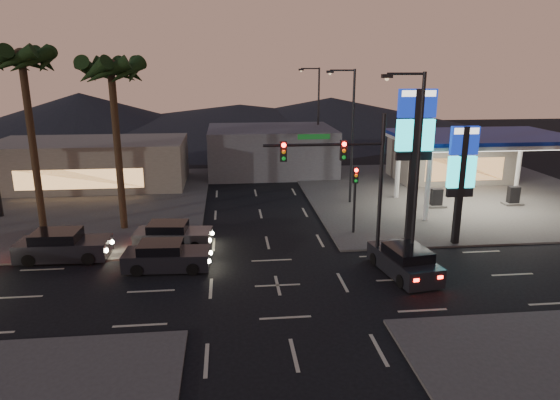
{
  "coord_description": "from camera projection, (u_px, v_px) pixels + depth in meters",
  "views": [
    {
      "loc": [
        -2.24,
        -22.03,
        10.34
      ],
      "look_at": [
        0.62,
        4.66,
        3.0
      ],
      "focal_mm": 32.0,
      "sensor_mm": 36.0,
      "label": 1
    }
  ],
  "objects": [
    {
      "name": "streetlight_mid",
      "position": [
        350.0,
        129.0,
        36.71
      ],
      "size": [
        2.14,
        0.25,
        10.0
      ],
      "color": "black",
      "rests_on": "ground"
    },
    {
      "name": "hill_left",
      "position": [
        81.0,
        112.0,
        78.28
      ],
      "size": [
        40.0,
        40.0,
        6.0
      ],
      "primitive_type": "cone",
      "color": "black",
      "rests_on": "ground"
    },
    {
      "name": "pylon_sign_short",
      "position": [
        462.0,
        168.0,
        28.31
      ],
      "size": [
        1.6,
        0.35,
        7.0
      ],
      "color": "black",
      "rests_on": "ground"
    },
    {
      "name": "hill_center",
      "position": [
        240.0,
        117.0,
        81.11
      ],
      "size": [
        60.0,
        60.0,
        4.0
      ],
      "primitive_type": "cone",
      "color": "black",
      "rests_on": "ground"
    },
    {
      "name": "car_lane_b_mid",
      "position": [
        62.0,
        246.0,
        27.16
      ],
      "size": [
        5.01,
        2.22,
        1.61
      ],
      "color": "black",
      "rests_on": "ground"
    },
    {
      "name": "suv_station",
      "position": [
        404.0,
        261.0,
        25.16
      ],
      "size": [
        2.64,
        4.84,
        1.54
      ],
      "color": "black",
      "rests_on": "ground"
    },
    {
      "name": "streetlight_near",
      "position": [
        414.0,
        162.0,
        24.24
      ],
      "size": [
        2.14,
        0.25,
        10.0
      ],
      "color": "black",
      "rests_on": "ground"
    },
    {
      "name": "convenience_store",
      "position": [
        450.0,
        158.0,
        45.55
      ],
      "size": [
        10.0,
        6.0,
        4.0
      ],
      "primitive_type": "cube",
      "color": "#726B5B",
      "rests_on": "ground"
    },
    {
      "name": "pylon_sign_tall",
      "position": [
        415.0,
        135.0,
        28.55
      ],
      "size": [
        2.2,
        0.35,
        9.0
      ],
      "color": "black",
      "rests_on": "ground"
    },
    {
      "name": "palm_b",
      "position": [
        23.0,
        70.0,
        29.14
      ],
      "size": [
        4.41,
        4.41,
        11.46
      ],
      "color": "black",
      "rests_on": "ground"
    },
    {
      "name": "traffic_signal_mast",
      "position": [
        348.0,
        169.0,
        25.0
      ],
      "size": [
        6.1,
        0.39,
        8.0
      ],
      "color": "black",
      "rests_on": "ground"
    },
    {
      "name": "ground",
      "position": [
        278.0,
        285.0,
        24.09
      ],
      "size": [
        140.0,
        140.0,
        0.0
      ],
      "primitive_type": "plane",
      "color": "black",
      "rests_on": "ground"
    },
    {
      "name": "corner_lot_nw",
      "position": [
        46.0,
        204.0,
        37.78
      ],
      "size": [
        24.0,
        24.0,
        0.12
      ],
      "primitive_type": "cube",
      "color": "#47443F",
      "rests_on": "ground"
    },
    {
      "name": "pedestal_signal",
      "position": [
        355.0,
        189.0,
        30.58
      ],
      "size": [
        0.32,
        0.39,
        4.3
      ],
      "color": "black",
      "rests_on": "ground"
    },
    {
      "name": "palm_a",
      "position": [
        112.0,
        80.0,
        29.79
      ],
      "size": [
        4.41,
        4.41,
        10.86
      ],
      "color": "black",
      "rests_on": "ground"
    },
    {
      "name": "car_lane_b_front",
      "position": [
        172.0,
        236.0,
        29.05
      ],
      "size": [
        4.62,
        2.29,
        1.46
      ],
      "color": "#4D4D4F",
      "rests_on": "ground"
    },
    {
      "name": "gas_station",
      "position": [
        481.0,
        139.0,
        35.9
      ],
      "size": [
        12.2,
        8.2,
        5.47
      ],
      "color": "silver",
      "rests_on": "ground"
    },
    {
      "name": "building_far_mid",
      "position": [
        271.0,
        150.0,
        48.65
      ],
      "size": [
        12.0,
        9.0,
        4.4
      ],
      "primitive_type": "cube",
      "color": "#4C4C51",
      "rests_on": "ground"
    },
    {
      "name": "hill_right",
      "position": [
        331.0,
        113.0,
        82.52
      ],
      "size": [
        50.0,
        50.0,
        5.0
      ],
      "primitive_type": "cone",
      "color": "black",
      "rests_on": "ground"
    },
    {
      "name": "car_lane_a_front",
      "position": [
        166.0,
        257.0,
        25.86
      ],
      "size": [
        4.59,
        2.09,
        1.47
      ],
      "color": "black",
      "rests_on": "ground"
    },
    {
      "name": "building_far_west",
      "position": [
        91.0,
        163.0,
        43.23
      ],
      "size": [
        16.0,
        8.0,
        4.0
      ],
      "primitive_type": "cube",
      "color": "#726B5B",
      "rests_on": "ground"
    },
    {
      "name": "corner_lot_ne",
      "position": [
        451.0,
        193.0,
        41.06
      ],
      "size": [
        24.0,
        24.0,
        0.12
      ],
      "primitive_type": "cube",
      "color": "#47443F",
      "rests_on": "ground"
    },
    {
      "name": "streetlight_far",
      "position": [
        316.0,
        111.0,
        50.13
      ],
      "size": [
        2.14,
        0.25,
        10.0
      ],
      "color": "black",
      "rests_on": "ground"
    }
  ]
}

